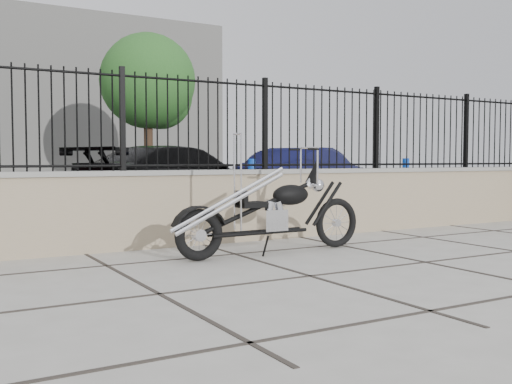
{
  "coord_description": "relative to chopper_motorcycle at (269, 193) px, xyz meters",
  "views": [
    {
      "loc": [
        -3.23,
        -4.56,
        1.1
      ],
      "look_at": [
        0.34,
        1.61,
        0.71
      ],
      "focal_mm": 42.0,
      "sensor_mm": 36.0,
      "label": 1
    }
  ],
  "objects": [
    {
      "name": "ground_plane",
      "position": [
        -0.34,
        -1.31,
        -0.71
      ],
      "size": [
        90.0,
        90.0,
        0.0
      ],
      "primitive_type": "plane",
      "color": "#99968E",
      "rests_on": "ground"
    },
    {
      "name": "parking_lot",
      "position": [
        -0.34,
        11.19,
        -0.71
      ],
      "size": [
        30.0,
        30.0,
        0.0
      ],
      "primitive_type": "plane",
      "color": "black",
      "rests_on": "ground"
    },
    {
      "name": "retaining_wall",
      "position": [
        -0.34,
        1.19,
        -0.23
      ],
      "size": [
        14.0,
        0.36,
        0.96
      ],
      "primitive_type": "cube",
      "color": "gray",
      "rests_on": "ground_plane"
    },
    {
      "name": "iron_fence",
      "position": [
        -0.34,
        1.19,
        0.85
      ],
      "size": [
        14.0,
        0.08,
        1.2
      ],
      "primitive_type": "cube",
      "color": "black",
      "rests_on": "retaining_wall"
    },
    {
      "name": "chopper_motorcycle",
      "position": [
        0.0,
        0.0,
        0.0
      ],
      "size": [
        2.37,
        0.46,
        1.41
      ],
      "primitive_type": null,
      "rotation": [
        0.0,
        0.0,
        0.02
      ],
      "color": "black",
      "rests_on": "ground_plane"
    },
    {
      "name": "car_black",
      "position": [
        1.36,
        5.98,
        -0.02
      ],
      "size": [
        5.12,
        3.62,
        1.38
      ],
      "primitive_type": "imported",
      "rotation": [
        0.0,
        0.0,
        1.97
      ],
      "color": "black",
      "rests_on": "parking_lot"
    },
    {
      "name": "car_blue",
      "position": [
        4.63,
        5.81,
        -0.03
      ],
      "size": [
        4.35,
        3.06,
        1.36
      ],
      "primitive_type": "imported",
      "rotation": [
        0.0,
        0.0,
        2.01
      ],
      "color": "#0F1139",
      "rests_on": "parking_lot"
    },
    {
      "name": "bollard_a",
      "position": [
        -1.8,
        3.56,
        -0.27
      ],
      "size": [
        0.11,
        0.11,
        0.88
      ],
      "primitive_type": "cylinder",
      "rotation": [
        0.0,
        0.0,
        0.07
      ],
      "color": "#0B39B0",
      "rests_on": "ground_plane"
    },
    {
      "name": "bollard_b",
      "position": [
        1.54,
        3.09,
        -0.15
      ],
      "size": [
        0.14,
        0.14,
        1.11
      ],
      "primitive_type": "cylinder",
      "rotation": [
        0.0,
        0.0,
        0.09
      ],
      "color": "#0B5BA5",
      "rests_on": "ground_plane"
    },
    {
      "name": "bollard_c",
      "position": [
        5.02,
        2.98,
        -0.15
      ],
      "size": [
        0.14,
        0.14,
        1.12
      ],
      "primitive_type": "cylinder",
      "rotation": [
        0.0,
        0.0,
        0.04
      ],
      "color": "#0B4BAF",
      "rests_on": "ground_plane"
    },
    {
      "name": "tree_right",
      "position": [
        4.04,
        15.18,
        3.4
      ],
      "size": [
        3.48,
        3.48,
        5.87
      ],
      "rotation": [
        0.0,
        0.0,
        -0.09
      ],
      "color": "#382619",
      "rests_on": "ground_plane"
    }
  ]
}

